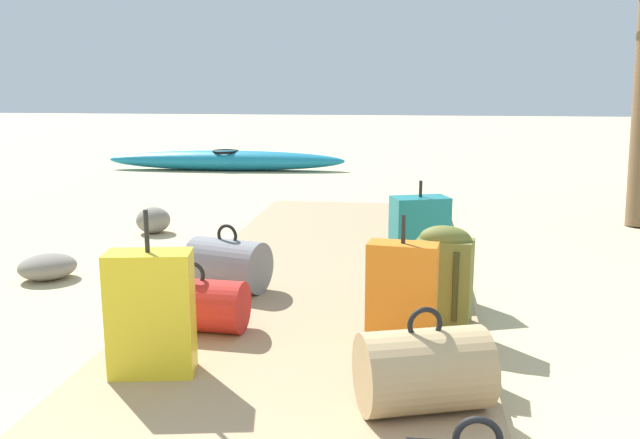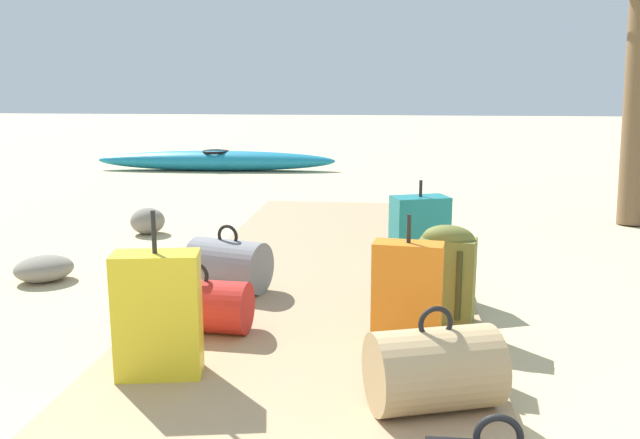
{
  "view_description": "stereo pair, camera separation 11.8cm",
  "coord_description": "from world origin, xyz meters",
  "px_view_note": "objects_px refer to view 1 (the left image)",
  "views": [
    {
      "loc": [
        0.61,
        -0.64,
        1.54
      ],
      "look_at": [
        -0.03,
        4.18,
        0.55
      ],
      "focal_mm": 37.52,
      "sensor_mm": 36.0,
      "label": 1
    },
    {
      "loc": [
        0.5,
        -0.65,
        1.54
      ],
      "look_at": [
        -0.03,
        4.18,
        0.55
      ],
      "focal_mm": 37.52,
      "sensor_mm": 36.0,
      "label": 2
    }
  ],
  "objects_px": {
    "duffel_bag_grey": "(228,264)",
    "suitcase_yellow": "(151,313)",
    "suitcase_orange": "(402,296)",
    "kayak": "(226,160)",
    "backpack_olive": "(444,272)",
    "duffel_bag_red": "(193,304)",
    "duffel_bag_tan": "(423,370)",
    "suitcase_teal": "(419,242)"
  },
  "relations": [
    {
      "from": "duffel_bag_grey",
      "to": "suitcase_yellow",
      "type": "bearing_deg",
      "value": -90.09
    },
    {
      "from": "suitcase_orange",
      "to": "kayak",
      "type": "distance_m",
      "value": 8.77
    },
    {
      "from": "suitcase_orange",
      "to": "duffel_bag_grey",
      "type": "xyz_separation_m",
      "value": [
        -1.25,
        0.91,
        -0.11
      ]
    },
    {
      "from": "suitcase_orange",
      "to": "suitcase_yellow",
      "type": "bearing_deg",
      "value": -157.36
    },
    {
      "from": "suitcase_orange",
      "to": "kayak",
      "type": "height_order",
      "value": "suitcase_orange"
    },
    {
      "from": "suitcase_orange",
      "to": "duffel_bag_grey",
      "type": "relative_size",
      "value": 1.21
    },
    {
      "from": "backpack_olive",
      "to": "duffel_bag_red",
      "type": "xyz_separation_m",
      "value": [
        -1.5,
        -0.33,
        -0.16
      ]
    },
    {
      "from": "suitcase_orange",
      "to": "suitcase_yellow",
      "type": "height_order",
      "value": "suitcase_yellow"
    },
    {
      "from": "backpack_olive",
      "to": "duffel_bag_red",
      "type": "height_order",
      "value": "backpack_olive"
    },
    {
      "from": "suitcase_orange",
      "to": "duffel_bag_grey",
      "type": "height_order",
      "value": "suitcase_orange"
    },
    {
      "from": "duffel_bag_tan",
      "to": "suitcase_orange",
      "type": "xyz_separation_m",
      "value": [
        -0.11,
        0.74,
        0.11
      ]
    },
    {
      "from": "backpack_olive",
      "to": "suitcase_yellow",
      "type": "height_order",
      "value": "suitcase_yellow"
    },
    {
      "from": "suitcase_yellow",
      "to": "duffel_bag_grey",
      "type": "relative_size",
      "value": 1.36
    },
    {
      "from": "backpack_olive",
      "to": "kayak",
      "type": "xyz_separation_m",
      "value": [
        -3.52,
        7.7,
        -0.22
      ]
    },
    {
      "from": "suitcase_yellow",
      "to": "duffel_bag_red",
      "type": "xyz_separation_m",
      "value": [
        0.01,
        0.63,
        -0.16
      ]
    },
    {
      "from": "suitcase_orange",
      "to": "duffel_bag_red",
      "type": "distance_m",
      "value": 1.26
    },
    {
      "from": "duffel_bag_grey",
      "to": "kayak",
      "type": "height_order",
      "value": "duffel_bag_grey"
    },
    {
      "from": "suitcase_yellow",
      "to": "duffel_bag_grey",
      "type": "distance_m",
      "value": 1.44
    },
    {
      "from": "duffel_bag_grey",
      "to": "backpack_olive",
      "type": "bearing_deg",
      "value": -17.81
    },
    {
      "from": "backpack_olive",
      "to": "duffel_bag_tan",
      "type": "bearing_deg",
      "value": -96.91
    },
    {
      "from": "suitcase_teal",
      "to": "kayak",
      "type": "height_order",
      "value": "suitcase_teal"
    },
    {
      "from": "duffel_bag_red",
      "to": "duffel_bag_grey",
      "type": "bearing_deg",
      "value": 90.31
    },
    {
      "from": "duffel_bag_red",
      "to": "kayak",
      "type": "xyz_separation_m",
      "value": [
        -2.03,
        8.02,
        -0.06
      ]
    },
    {
      "from": "duffel_bag_tan",
      "to": "kayak",
      "type": "bearing_deg",
      "value": 110.88
    },
    {
      "from": "backpack_olive",
      "to": "suitcase_teal",
      "type": "relative_size",
      "value": 0.79
    },
    {
      "from": "suitcase_orange",
      "to": "suitcase_teal",
      "type": "bearing_deg",
      "value": 84.83
    },
    {
      "from": "suitcase_teal",
      "to": "suitcase_orange",
      "type": "relative_size",
      "value": 1.03
    },
    {
      "from": "suitcase_teal",
      "to": "suitcase_yellow",
      "type": "relative_size",
      "value": 0.91
    },
    {
      "from": "suitcase_yellow",
      "to": "kayak",
      "type": "distance_m",
      "value": 8.89
    },
    {
      "from": "backpack_olive",
      "to": "suitcase_yellow",
      "type": "xyz_separation_m",
      "value": [
        -1.5,
        -0.95,
        -0.0
      ]
    },
    {
      "from": "suitcase_orange",
      "to": "duffel_bag_red",
      "type": "relative_size",
      "value": 1.16
    },
    {
      "from": "duffel_bag_tan",
      "to": "backpack_olive",
      "type": "bearing_deg",
      "value": 83.09
    },
    {
      "from": "backpack_olive",
      "to": "kayak",
      "type": "relative_size",
      "value": 0.14
    },
    {
      "from": "suitcase_orange",
      "to": "duffel_bag_tan",
      "type": "bearing_deg",
      "value": -81.47
    },
    {
      "from": "backpack_olive",
      "to": "duffel_bag_tan",
      "type": "height_order",
      "value": "backpack_olive"
    },
    {
      "from": "suitcase_orange",
      "to": "kayak",
      "type": "xyz_separation_m",
      "value": [
        -3.27,
        8.13,
        -0.2
      ]
    },
    {
      "from": "suitcase_teal",
      "to": "duffel_bag_grey",
      "type": "xyz_separation_m",
      "value": [
        -1.36,
        -0.28,
        -0.14
      ]
    },
    {
      "from": "suitcase_yellow",
      "to": "kayak",
      "type": "bearing_deg",
      "value": 103.14
    },
    {
      "from": "suitcase_teal",
      "to": "duffel_bag_tan",
      "type": "xyz_separation_m",
      "value": [
        0.0,
        -1.93,
        -0.14
      ]
    },
    {
      "from": "duffel_bag_red",
      "to": "suitcase_yellow",
      "type": "bearing_deg",
      "value": -90.61
    },
    {
      "from": "kayak",
      "to": "duffel_bag_tan",
      "type": "bearing_deg",
      "value": -69.12
    },
    {
      "from": "backpack_olive",
      "to": "duffel_bag_red",
      "type": "distance_m",
      "value": 1.54
    }
  ]
}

